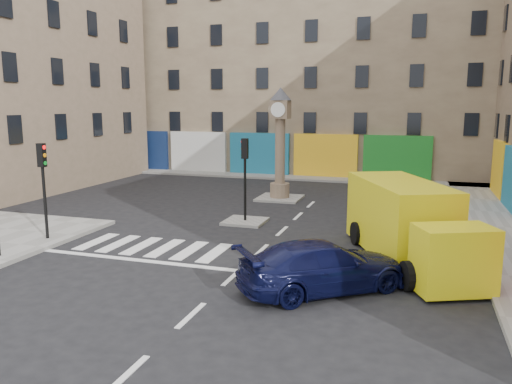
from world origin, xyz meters
The scene contains 12 objects.
ground centered at (0.00, 0.00, 0.00)m, with size 120.00×120.00×0.00m, color black.
sidewalk_right centered at (8.70, 10.00, 0.07)m, with size 2.60×30.00×0.15m, color gray.
sidewalk_far centered at (-4.00, 22.20, 0.07)m, with size 32.00×2.40×0.15m, color gray.
island_near centered at (-2.00, 8.00, 0.06)m, with size 1.80×1.80×0.12m, color gray.
island_far centered at (-2.00, 14.00, 0.06)m, with size 2.40×2.40×0.12m, color gray.
building_far centered at (-4.00, 28.00, 8.50)m, with size 32.00×10.00×17.00m, color #8C7A5D.
building_left centered at (-19.00, 12.00, 7.50)m, with size 8.00×20.00×15.00m, color #866E57.
traffic_light_left_far centered at (-8.30, 2.60, 2.62)m, with size 0.28×0.22×3.70m.
traffic_light_island centered at (-2.00, 8.00, 2.59)m, with size 0.28×0.22×3.70m.
clock_pillar centered at (-2.00, 14.00, 3.55)m, with size 1.20×1.20×6.10m.
navy_sedan centered at (2.87, 0.76, 0.73)m, with size 2.04×5.01×1.45m, color black.
yellow_van centered at (5.07, 4.48, 1.31)m, with size 4.91×7.50×2.64m.
Camera 1 is at (5.23, -12.86, 5.29)m, focal length 35.00 mm.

